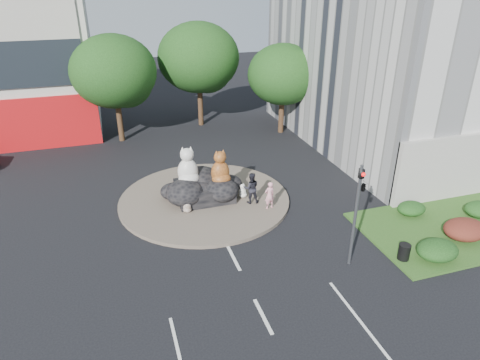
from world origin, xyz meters
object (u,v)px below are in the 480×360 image
object	(u,v)px
cat_tabby	(220,167)
litter_bin	(404,252)
cat_white	(188,165)
pedestrian_pink	(270,195)
kitten_calico	(187,205)
kitten_white	(243,190)
pedestrian_dark	(251,188)

from	to	relation	value
cat_tabby	litter_bin	bearing A→B (deg)	-58.14
cat_white	pedestrian_pink	bearing A→B (deg)	-24.55
kitten_calico	kitten_white	world-z (taller)	kitten_calico
cat_tabby	litter_bin	xyz separation A→B (m)	(6.54, -8.42, -1.63)
kitten_white	litter_bin	bearing A→B (deg)	-80.63
kitten_calico	pedestrian_pink	xyz separation A→B (m)	(4.50, -0.98, 0.36)
kitten_calico	litter_bin	xyz separation A→B (m)	(8.79, -7.25, -0.14)
kitten_calico	kitten_white	bearing A→B (deg)	56.51
cat_tabby	pedestrian_pink	distance (m)	3.31
pedestrian_dark	litter_bin	bearing A→B (deg)	136.58
cat_tabby	pedestrian_dark	bearing A→B (deg)	-45.22
litter_bin	cat_white	bearing A→B (deg)	132.82
cat_white	pedestrian_dark	world-z (taller)	cat_white
kitten_white	litter_bin	distance (m)	9.61
kitten_calico	kitten_white	xyz separation A→B (m)	(3.48, 0.76, -0.01)
cat_white	litter_bin	size ratio (longest dim) A/B	2.93
pedestrian_pink	pedestrian_dark	xyz separation A→B (m)	(-0.76, 0.94, 0.12)
kitten_white	pedestrian_dark	size ratio (longest dim) A/B	0.47
pedestrian_pink	cat_white	bearing A→B (deg)	-43.52
cat_tabby	litter_bin	size ratio (longest dim) A/B	2.67
cat_white	pedestrian_dark	size ratio (longest dim) A/B	1.23
cat_white	kitten_calico	world-z (taller)	cat_white
cat_white	litter_bin	world-z (taller)	cat_white
kitten_white	litter_bin	xyz separation A→B (m)	(5.31, -8.01, -0.13)
kitten_white	pedestrian_dark	distance (m)	0.98
cat_tabby	kitten_white	world-z (taller)	cat_tabby
cat_white	pedestrian_pink	world-z (taller)	cat_white
litter_bin	kitten_white	bearing A→B (deg)	123.52
kitten_calico	pedestrian_pink	distance (m)	4.62
cat_white	kitten_calico	bearing A→B (deg)	-95.63
kitten_white	pedestrian_pink	xyz separation A→B (m)	(1.02, -1.75, 0.38)
cat_tabby	pedestrian_pink	world-z (taller)	cat_tabby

